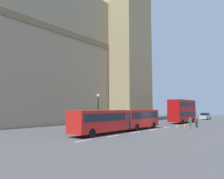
{
  "coord_description": "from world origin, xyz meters",
  "views": [
    {
      "loc": [
        -27.76,
        -15.55,
        3.17
      ],
      "look_at": [
        -2.41,
        5.36,
        6.04
      ],
      "focal_mm": 34.2,
      "sensor_mm": 36.0,
      "label": 1
    }
  ],
  "objects_px": {
    "traffic_cone_west": "(177,127)",
    "pedestrian_near_cones": "(190,123)",
    "articulated_bus": "(121,119)",
    "sedan_lead": "(205,116)",
    "double_decker_bus": "(182,110)",
    "street_lamp": "(98,109)",
    "traffic_cone_east": "(185,125)",
    "pedestrian_by_kerb": "(196,122)",
    "traffic_cone_middle": "(185,126)"
  },
  "relations": [
    {
      "from": "street_lamp",
      "to": "pedestrian_by_kerb",
      "type": "relative_size",
      "value": 3.12
    },
    {
      "from": "traffic_cone_middle",
      "to": "traffic_cone_east",
      "type": "relative_size",
      "value": 1.0
    },
    {
      "from": "sedan_lead",
      "to": "traffic_cone_east",
      "type": "bearing_deg",
      "value": -171.19
    },
    {
      "from": "street_lamp",
      "to": "pedestrian_by_kerb",
      "type": "height_order",
      "value": "street_lamp"
    },
    {
      "from": "articulated_bus",
      "to": "street_lamp",
      "type": "relative_size",
      "value": 3.16
    },
    {
      "from": "traffic_cone_east",
      "to": "street_lamp",
      "type": "xyz_separation_m",
      "value": [
        -12.84,
        8.24,
        2.77
      ]
    },
    {
      "from": "street_lamp",
      "to": "sedan_lead",
      "type": "bearing_deg",
      "value": -6.28
    },
    {
      "from": "articulated_bus",
      "to": "street_lamp",
      "type": "distance_m",
      "value": 4.7
    },
    {
      "from": "traffic_cone_middle",
      "to": "pedestrian_by_kerb",
      "type": "relative_size",
      "value": 0.34
    },
    {
      "from": "double_decker_bus",
      "to": "street_lamp",
      "type": "height_order",
      "value": "street_lamp"
    },
    {
      "from": "traffic_cone_middle",
      "to": "sedan_lead",
      "type": "bearing_deg",
      "value": 9.61
    },
    {
      "from": "double_decker_bus",
      "to": "traffic_cone_middle",
      "type": "height_order",
      "value": "double_decker_bus"
    },
    {
      "from": "double_decker_bus",
      "to": "sedan_lead",
      "type": "bearing_deg",
      "value": 0.86
    },
    {
      "from": "street_lamp",
      "to": "pedestrian_by_kerb",
      "type": "distance_m",
      "value": 16.4
    },
    {
      "from": "traffic_cone_middle",
      "to": "pedestrian_near_cones",
      "type": "relative_size",
      "value": 0.34
    },
    {
      "from": "traffic_cone_middle",
      "to": "street_lamp",
      "type": "xyz_separation_m",
      "value": [
        -10.91,
        8.93,
        2.77
      ]
    },
    {
      "from": "traffic_cone_middle",
      "to": "pedestrian_by_kerb",
      "type": "distance_m",
      "value": 2.25
    },
    {
      "from": "traffic_cone_east",
      "to": "traffic_cone_west",
      "type": "bearing_deg",
      "value": -172.98
    },
    {
      "from": "sedan_lead",
      "to": "traffic_cone_west",
      "type": "xyz_separation_m",
      "value": [
        -30.41,
        -4.56,
        -0.63
      ]
    },
    {
      "from": "pedestrian_near_cones",
      "to": "pedestrian_by_kerb",
      "type": "distance_m",
      "value": 3.2
    },
    {
      "from": "double_decker_bus",
      "to": "street_lamp",
      "type": "bearing_deg",
      "value": 168.16
    },
    {
      "from": "street_lamp",
      "to": "pedestrian_near_cones",
      "type": "bearing_deg",
      "value": -48.02
    },
    {
      "from": "traffic_cone_west",
      "to": "street_lamp",
      "type": "height_order",
      "value": "street_lamp"
    },
    {
      "from": "articulated_bus",
      "to": "pedestrian_near_cones",
      "type": "relative_size",
      "value": 9.84
    },
    {
      "from": "pedestrian_near_cones",
      "to": "pedestrian_by_kerb",
      "type": "bearing_deg",
      "value": 2.22
    },
    {
      "from": "double_decker_bus",
      "to": "pedestrian_near_cones",
      "type": "bearing_deg",
      "value": -153.95
    },
    {
      "from": "traffic_cone_west",
      "to": "pedestrian_near_cones",
      "type": "bearing_deg",
      "value": -53.46
    },
    {
      "from": "traffic_cone_east",
      "to": "street_lamp",
      "type": "height_order",
      "value": "street_lamp"
    },
    {
      "from": "double_decker_bus",
      "to": "sedan_lead",
      "type": "xyz_separation_m",
      "value": [
        17.1,
        0.26,
        -1.8
      ]
    },
    {
      "from": "pedestrian_by_kerb",
      "to": "traffic_cone_east",
      "type": "bearing_deg",
      "value": 82.8
    },
    {
      "from": "sedan_lead",
      "to": "street_lamp",
      "type": "height_order",
      "value": "street_lamp"
    },
    {
      "from": "articulated_bus",
      "to": "street_lamp",
      "type": "height_order",
      "value": "street_lamp"
    },
    {
      "from": "traffic_cone_east",
      "to": "pedestrian_near_cones",
      "type": "height_order",
      "value": "pedestrian_near_cones"
    },
    {
      "from": "traffic_cone_east",
      "to": "pedestrian_by_kerb",
      "type": "bearing_deg",
      "value": -97.2
    },
    {
      "from": "sedan_lead",
      "to": "traffic_cone_middle",
      "type": "distance_m",
      "value": 28.09
    },
    {
      "from": "traffic_cone_east",
      "to": "pedestrian_near_cones",
      "type": "xyz_separation_m",
      "value": [
        -3.46,
        -2.19,
        0.63
      ]
    },
    {
      "from": "traffic_cone_middle",
      "to": "street_lamp",
      "type": "bearing_deg",
      "value": 140.68
    },
    {
      "from": "double_decker_bus",
      "to": "pedestrian_near_cones",
      "type": "relative_size",
      "value": 5.7
    },
    {
      "from": "traffic_cone_west",
      "to": "traffic_cone_middle",
      "type": "bearing_deg",
      "value": -2.57
    },
    {
      "from": "articulated_bus",
      "to": "traffic_cone_middle",
      "type": "bearing_deg",
      "value": -21.68
    },
    {
      "from": "articulated_bus",
      "to": "sedan_lead",
      "type": "relative_size",
      "value": 3.78
    },
    {
      "from": "articulated_bus",
      "to": "pedestrian_by_kerb",
      "type": "xyz_separation_m",
      "value": [
        12.81,
        -5.8,
        -0.83
      ]
    },
    {
      "from": "articulated_bus",
      "to": "sedan_lead",
      "type": "bearing_deg",
      "value": 0.38
    },
    {
      "from": "articulated_bus",
      "to": "double_decker_bus",
      "type": "relative_size",
      "value": 1.73
    },
    {
      "from": "articulated_bus",
      "to": "street_lamp",
      "type": "bearing_deg",
      "value": 87.09
    },
    {
      "from": "traffic_cone_middle",
      "to": "street_lamp",
      "type": "height_order",
      "value": "street_lamp"
    },
    {
      "from": "double_decker_bus",
      "to": "traffic_cone_east",
      "type": "height_order",
      "value": "double_decker_bus"
    },
    {
      "from": "articulated_bus",
      "to": "double_decker_bus",
      "type": "bearing_deg",
      "value": 0.01
    },
    {
      "from": "traffic_cone_west",
      "to": "pedestrian_near_cones",
      "type": "distance_m",
      "value": 2.11
    },
    {
      "from": "double_decker_bus",
      "to": "traffic_cone_west",
      "type": "bearing_deg",
      "value": -162.07
    }
  ]
}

